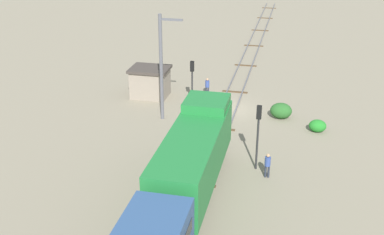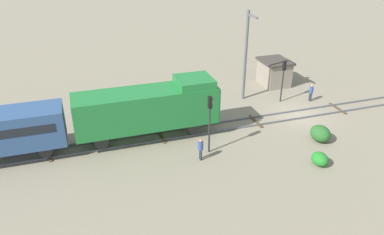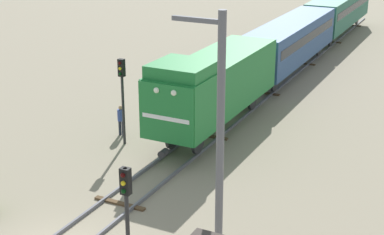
# 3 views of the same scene
# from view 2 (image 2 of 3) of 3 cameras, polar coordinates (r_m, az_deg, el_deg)

# --- Properties ---
(ground_plane) EXTENTS (153.52, 153.52, 0.00)m
(ground_plane) POSITION_cam_2_polar(r_m,az_deg,el_deg) (35.34, 15.86, 0.36)
(ground_plane) COLOR gray
(railway_track) EXTENTS (2.40, 102.35, 0.16)m
(railway_track) POSITION_cam_2_polar(r_m,az_deg,el_deg) (35.31, 15.88, 0.47)
(railway_track) COLOR #595960
(railway_track) RESTS_ON ground
(locomotive) EXTENTS (2.90, 11.60, 4.60)m
(locomotive) POSITION_cam_2_polar(r_m,az_deg,el_deg) (29.20, -6.52, 1.60)
(locomotive) COLOR #1E7233
(locomotive) RESTS_ON railway_track
(traffic_signal_near) EXTENTS (0.32, 0.34, 4.11)m
(traffic_signal_near) POSITION_cam_2_polar(r_m,az_deg,el_deg) (36.71, 13.77, 6.49)
(traffic_signal_near) COLOR #262628
(traffic_signal_near) RESTS_ON ground
(traffic_signal_mid) EXTENTS (0.32, 0.34, 4.56)m
(traffic_signal_mid) POSITION_cam_2_polar(r_m,az_deg,el_deg) (27.00, 2.73, 0.46)
(traffic_signal_mid) COLOR #262628
(traffic_signal_mid) RESTS_ON ground
(worker_near_track) EXTENTS (0.38, 0.38, 1.70)m
(worker_near_track) POSITION_cam_2_polar(r_m,az_deg,el_deg) (38.25, 17.70, 3.79)
(worker_near_track) COLOR #262B38
(worker_near_track) RESTS_ON ground
(worker_by_signal) EXTENTS (0.38, 0.38, 1.70)m
(worker_by_signal) POSITION_cam_2_polar(r_m,az_deg,el_deg) (27.09, 1.32, -4.63)
(worker_by_signal) COLOR #262B38
(worker_by_signal) RESTS_ON ground
(catenary_mast) EXTENTS (1.94, 0.28, 8.67)m
(catenary_mast) POSITION_cam_2_polar(r_m,az_deg,el_deg) (36.12, 8.22, 9.54)
(catenary_mast) COLOR #595960
(catenary_mast) RESTS_ON ground
(relay_hut) EXTENTS (3.50, 2.90, 2.74)m
(relay_hut) POSITION_cam_2_polar(r_m,az_deg,el_deg) (41.42, 12.40, 6.78)
(relay_hut) COLOR gray
(relay_hut) RESTS_ON ground
(bush_near) EXTENTS (1.79, 1.46, 1.30)m
(bush_near) POSITION_cam_2_polar(r_m,az_deg,el_deg) (31.30, 18.97, -2.33)
(bush_near) COLOR #275D26
(bush_near) RESTS_ON ground
(bush_mid) EXTENTS (1.35, 1.10, 0.98)m
(bush_mid) POSITION_cam_2_polar(r_m,az_deg,el_deg) (28.26, 18.90, -6.00)
(bush_mid) COLOR #227B26
(bush_mid) RESTS_ON ground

